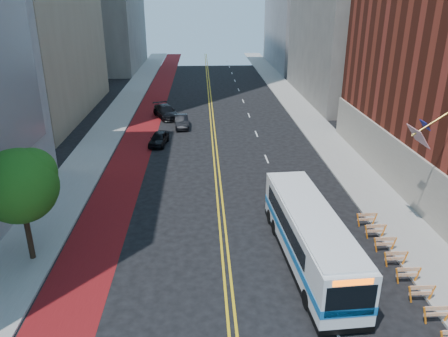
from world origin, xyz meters
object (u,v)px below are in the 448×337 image
(street_tree, at_px, (20,183))
(transit_bus, at_px, (309,235))
(car_a, at_px, (159,138))
(car_b, at_px, (181,121))
(car_c, at_px, (166,112))

(street_tree, xyz_separation_m, transit_bus, (15.99, -1.01, -3.17))
(transit_bus, distance_m, car_a, 24.14)
(car_b, bearing_deg, car_c, 110.17)
(street_tree, height_order, car_a, street_tree)
(transit_bus, relative_size, car_a, 3.10)
(car_a, bearing_deg, car_b, 80.28)
(transit_bus, distance_m, car_b, 29.21)
(car_a, distance_m, car_c, 10.59)
(car_a, bearing_deg, car_c, 98.78)
(car_a, relative_size, car_b, 0.91)
(transit_bus, height_order, car_b, transit_bus)
(transit_bus, xyz_separation_m, car_b, (-8.40, 27.96, -1.02))
(car_a, height_order, car_c, car_c)
(street_tree, xyz_separation_m, car_b, (7.60, 26.95, -4.20))
(street_tree, relative_size, car_c, 1.24)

